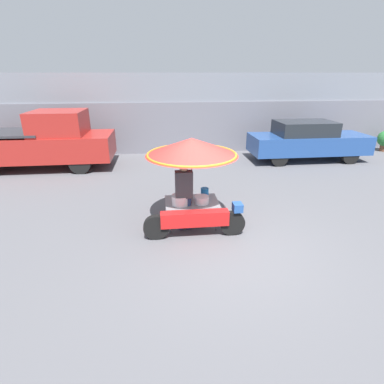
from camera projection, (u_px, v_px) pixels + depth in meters
ground_plane at (225, 247)px, 6.20m from camera, size 36.00×36.00×0.00m
shopfront_building at (185, 112)px, 13.91m from camera, size 28.00×2.06×3.37m
vendor_motorcycle_cart at (192, 158)px, 6.48m from camera, size 2.22×2.02×2.06m
vendor_person at (184, 193)px, 6.60m from camera, size 0.38×0.22×1.60m
parked_car at (307, 140)px, 12.07m from camera, size 4.68×1.65×1.59m
pickup_truck at (42, 142)px, 10.98m from camera, size 5.36×1.93×2.10m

